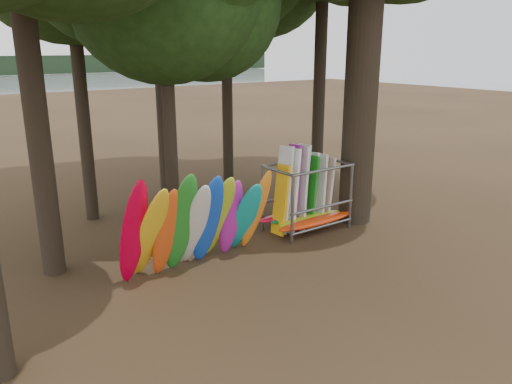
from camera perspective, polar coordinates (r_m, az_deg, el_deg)
ground at (r=14.78m, az=1.73°, el=-6.88°), size 120.00×120.00×0.00m
kayak_row at (r=13.28m, az=-6.67°, el=-3.58°), size 4.57×1.99×3.06m
storage_rack at (r=16.37m, az=5.78°, el=-0.77°), size 3.16×1.57×2.84m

